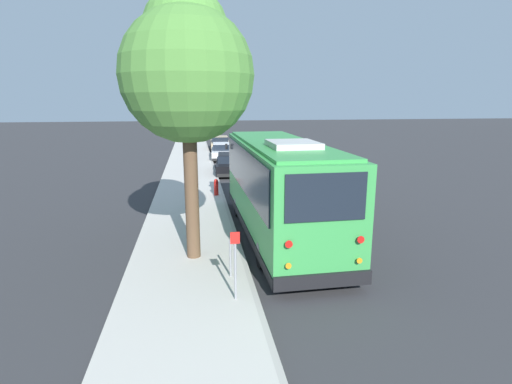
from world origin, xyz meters
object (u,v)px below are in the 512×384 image
sign_post_near (235,265)px  fire_hydrant (216,187)px  parked_sedan_black (229,164)px  sign_post_far (231,258)px  shuttle_bus (279,184)px  street_tree (187,67)px  parked_sedan_tan (220,143)px  parked_sedan_white (222,152)px

sign_post_near → fire_hydrant: bearing=-0.9°
parked_sedan_black → sign_post_far: size_ratio=4.55×
sign_post_far → fire_hydrant: bearing=-1.0°
parked_sedan_black → shuttle_bus: bearing=-172.8°
street_tree → sign_post_far: (-1.66, -0.96, -4.95)m
parked_sedan_black → street_tree: bearing=175.0°
parked_sedan_black → sign_post_far: 16.05m
sign_post_far → parked_sedan_black: bearing=-5.1°
parked_sedan_tan → sign_post_far: parked_sedan_tan is taller
sign_post_far → parked_sedan_white: bearing=-3.6°
parked_sedan_black → parked_sedan_tan: size_ratio=1.07×
shuttle_bus → parked_sedan_black: (12.61, 0.61, -1.29)m
parked_sedan_tan → sign_post_near: bearing=178.8°
parked_sedan_black → street_tree: size_ratio=0.60×
shuttle_bus → street_tree: street_tree is taller
street_tree → parked_sedan_black: bearing=-9.5°
parked_sedan_black → sign_post_near: bearing=179.7°
parked_sedan_tan → sign_post_far: size_ratio=4.27×
sign_post_near → fire_hydrant: 10.59m
parked_sedan_white → street_tree: street_tree is taller
shuttle_bus → street_tree: 5.07m
shuttle_bus → parked_sedan_white: size_ratio=2.17×
shuttle_bus → parked_sedan_black: 12.69m
shuttle_bus → parked_sedan_white: shuttle_bus is taller
parked_sedan_white → fire_hydrant: size_ratio=5.41×
shuttle_bus → sign_post_far: shuttle_bus is taller
street_tree → fire_hydrant: 9.25m
parked_sedan_black → parked_sedan_tan: 12.67m
sign_post_near → sign_post_far: size_ratio=1.65×
parked_sedan_black → sign_post_far: parked_sedan_black is taller
fire_hydrant → sign_post_near: bearing=179.1°
shuttle_bus → parked_sedan_tan: bearing=-0.3°
sign_post_far → fire_hydrant: size_ratio=1.25×
parked_sedan_white → street_tree: 21.47m
parked_sedan_tan → street_tree: (-27.00, 2.61, 5.00)m
parked_sedan_tan → sign_post_far: 28.71m
parked_sedan_black → fire_hydrant: 6.79m
parked_sedan_white → sign_post_far: parked_sedan_white is taller
street_tree → sign_post_near: size_ratio=4.58×
street_tree → sign_post_near: 5.53m
shuttle_bus → parked_sedan_tan: size_ratio=2.21×
shuttle_bus → parked_sedan_white: (19.02, 0.61, -1.29)m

